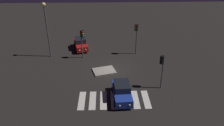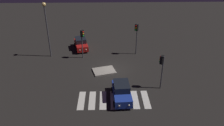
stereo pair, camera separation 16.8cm
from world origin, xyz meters
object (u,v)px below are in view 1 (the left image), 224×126
Objects in this scene: traffic_light_east at (162,64)px; traffic_island at (104,71)px; car_blue at (122,92)px; traffic_light_north at (136,32)px; traffic_light_west at (82,37)px; car_red at (81,44)px; street_lamp at (46,21)px.

traffic_island is at bearing 7.92° from traffic_light_east.
traffic_light_east is (4.52, 1.94, 2.22)m from car_blue.
traffic_light_east is at bearing 48.63° from traffic_light_north.
traffic_light_west reaches higher than traffic_island.
traffic_light_west is 0.91× the size of traffic_light_north.
car_blue is at bearing 62.77° from traffic_light_east.
traffic_light_north is (8.43, -2.27, 2.71)m from car_red.
traffic_island is 0.76× the size of traffic_light_west.
traffic_island is 0.79× the size of traffic_light_east.
traffic_light_east reaches higher than traffic_island.
traffic_light_west reaches higher than car_red.
traffic_light_west is 7.86m from traffic_light_north.
traffic_island is 7.83m from traffic_light_north.
car_red reaches higher than traffic_island.
traffic_light_north is (7.77, 1.09, 0.33)m from traffic_light_west.
traffic_light_north is at bearing 61.60° from car_red.
traffic_light_east is at bearing -31.57° from traffic_island.
traffic_light_east is 17.00m from street_lamp.
car_red is at bearing 31.33° from street_lamp.
traffic_island is 6.24m from car_blue.
traffic_light_east is at bearing -31.42° from street_lamp.
traffic_light_west reaches higher than car_blue.
car_blue is 5.40m from traffic_light_east.
street_lamp is (-14.37, 8.78, 2.29)m from traffic_light_east.
traffic_light_east reaches higher than car_blue.
traffic_island is 0.69× the size of traffic_light_north.
traffic_light_west is 1.04× the size of traffic_light_east.
car_blue is 0.53× the size of street_lamp.
street_lamp reaches higher than car_blue.
car_blue is 11.37m from traffic_light_west.
street_lamp is (-4.92, 0.76, 2.16)m from traffic_light_west.
car_blue is 11.72m from traffic_light_north.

